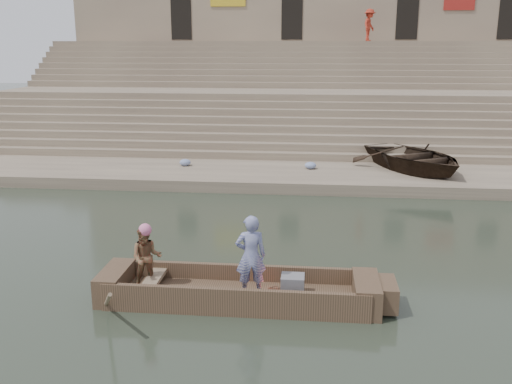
% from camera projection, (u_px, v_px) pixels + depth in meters
% --- Properties ---
extents(ground, '(120.00, 120.00, 0.00)m').
position_uv_depth(ground, '(327.00, 259.00, 13.92)').
color(ground, '#252F23').
rests_on(ground, ground).
extents(lower_landing, '(32.00, 4.00, 0.40)m').
position_uv_depth(lower_landing, '(324.00, 177.00, 21.57)').
color(lower_landing, gray).
rests_on(lower_landing, ground).
extents(mid_landing, '(32.00, 3.00, 2.80)m').
position_uv_depth(mid_landing, '(323.00, 120.00, 28.49)').
color(mid_landing, gray).
rests_on(mid_landing, ground).
extents(upper_landing, '(32.00, 3.00, 5.20)m').
position_uv_depth(upper_landing, '(323.00, 85.00, 34.93)').
color(upper_landing, gray).
rests_on(upper_landing, ground).
extents(ghat_steps, '(32.00, 11.00, 5.20)m').
position_uv_depth(ghat_steps, '(323.00, 108.00, 30.02)').
color(ghat_steps, gray).
rests_on(ghat_steps, ground).
extents(building_wall, '(32.00, 5.07, 11.20)m').
position_uv_depth(building_wall, '(324.00, 35.00, 38.02)').
color(building_wall, tan).
rests_on(building_wall, ground).
extents(main_rowboat, '(5.00, 1.30, 0.22)m').
position_uv_depth(main_rowboat, '(238.00, 297.00, 11.60)').
color(main_rowboat, brown).
rests_on(main_rowboat, ground).
extents(rowboat_trim, '(6.04, 2.63, 1.97)m').
position_uv_depth(rowboat_trim, '(248.00, 289.00, 11.52)').
color(rowboat_trim, brown).
rests_on(rowboat_trim, ground).
extents(standing_man, '(0.67, 0.51, 1.66)m').
position_uv_depth(standing_man, '(251.00, 256.00, 11.22)').
color(standing_man, navy).
rests_on(standing_man, main_rowboat).
extents(rowing_man, '(0.71, 0.60, 1.30)m').
position_uv_depth(rowing_man, '(146.00, 258.00, 11.62)').
color(rowing_man, '#226636').
rests_on(rowing_man, main_rowboat).
extents(television, '(0.46, 0.42, 0.40)m').
position_uv_depth(television, '(292.00, 285.00, 11.41)').
color(television, slate).
rests_on(television, main_rowboat).
extents(beached_rowboat, '(5.34, 5.90, 1.00)m').
position_uv_depth(beached_rowboat, '(414.00, 157.00, 21.71)').
color(beached_rowboat, '#2D2116').
rests_on(beached_rowboat, lower_landing).
extents(pedestrian, '(1.09, 1.34, 1.81)m').
position_uv_depth(pedestrian, '(369.00, 25.00, 33.34)').
color(pedestrian, '#AA2D1C').
rests_on(pedestrian, upper_landing).
extents(cloth_bundles, '(14.56, 1.66, 0.26)m').
position_uv_depth(cloth_bundles, '(349.00, 168.00, 21.54)').
color(cloth_bundles, '#3F5999').
rests_on(cloth_bundles, lower_landing).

